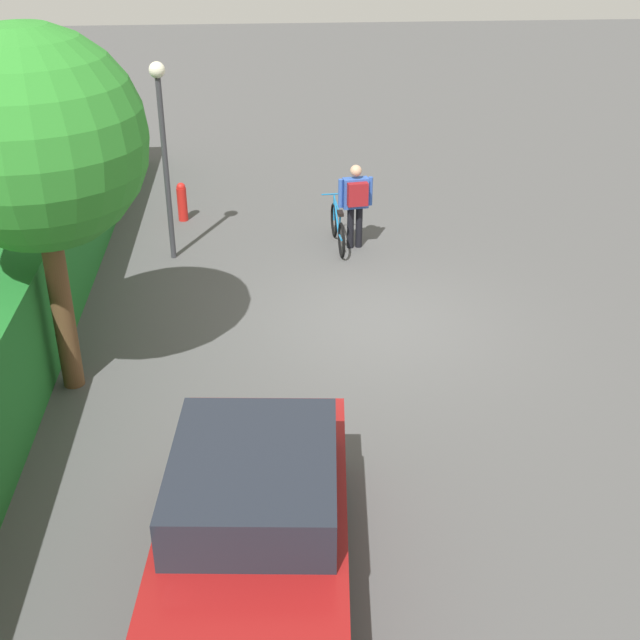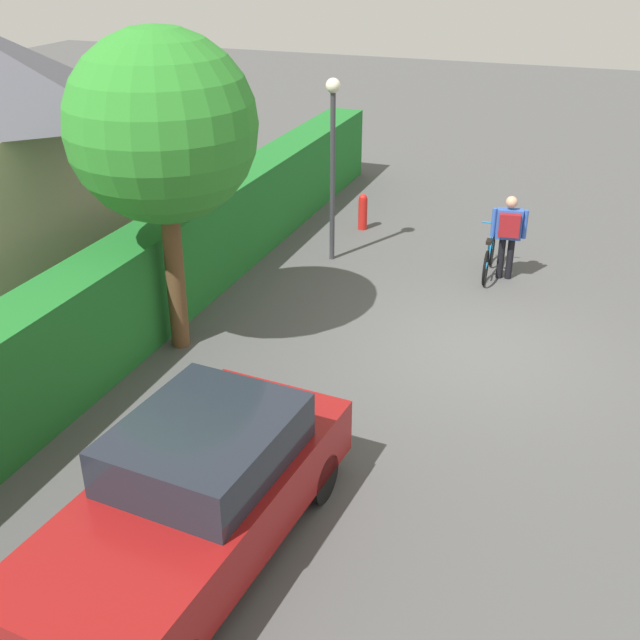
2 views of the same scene
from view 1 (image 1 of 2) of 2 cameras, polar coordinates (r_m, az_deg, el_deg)
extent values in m
plane|color=#4C4C4C|center=(13.48, 4.02, -0.18)|extent=(60.00, 60.00, 0.00)
cube|color=#1E6E28|center=(13.42, -18.77, 2.28)|extent=(17.91, 0.90, 1.73)
cube|color=maroon|center=(8.34, -4.59, -15.60)|extent=(4.48, 2.16, 0.68)
cube|color=#1E232D|center=(8.22, -4.54, -10.69)|extent=(2.09, 1.75, 0.54)
cylinder|color=black|center=(9.76, -8.65, -10.86)|extent=(0.62, 0.23, 0.61)
cylinder|color=black|center=(9.65, 1.11, -11.03)|extent=(0.62, 0.23, 0.61)
torus|color=black|center=(16.60, 0.96, 6.83)|extent=(0.67, 0.08, 0.67)
torus|color=black|center=(15.66, 1.48, 5.46)|extent=(0.67, 0.08, 0.67)
cylinder|color=#1972B2|center=(16.22, 1.12, 7.23)|extent=(0.66, 0.07, 0.55)
cylinder|color=#1972B2|center=(15.84, 1.34, 6.55)|extent=(0.24, 0.05, 0.47)
cylinder|color=#1972B2|center=(16.03, 1.20, 7.72)|extent=(0.80, 0.07, 0.09)
cylinder|color=#1972B2|center=(15.84, 1.38, 5.70)|extent=(0.39, 0.05, 0.05)
cylinder|color=#1972B2|center=(16.51, 0.97, 7.65)|extent=(0.04, 0.04, 0.51)
cube|color=black|center=(15.65, 1.40, 7.28)|extent=(0.22, 0.11, 0.06)
cylinder|color=#1972B2|center=(16.41, 0.98, 8.58)|extent=(0.05, 0.50, 0.03)
cylinder|color=black|center=(16.05, 2.09, 6.30)|extent=(0.13, 0.13, 0.81)
cylinder|color=black|center=(16.09, 2.67, 6.35)|extent=(0.13, 0.13, 0.81)
cube|color=#3359B2|center=(15.82, 2.43, 8.65)|extent=(0.27, 0.50, 0.57)
sphere|color=tan|center=(15.68, 2.46, 10.13)|extent=(0.22, 0.22, 0.22)
cylinder|color=#3359B2|center=(15.75, 1.41, 8.63)|extent=(0.09, 0.09, 0.55)
cylinder|color=#3359B2|center=(15.89, 3.44, 8.77)|extent=(0.09, 0.09, 0.55)
cube|color=maroon|center=(15.67, 2.58, 8.56)|extent=(0.21, 0.40, 0.44)
cylinder|color=#38383D|center=(15.41, -10.44, 9.90)|extent=(0.10, 0.10, 3.33)
sphere|color=#F2EDCC|center=(14.96, -11.05, 16.39)|extent=(0.28, 0.28, 0.28)
cylinder|color=brown|center=(11.74, -17.26, 1.37)|extent=(0.29, 0.29, 2.69)
sphere|color=#2E862B|center=(10.98, -18.90, 11.57)|extent=(2.78, 2.78, 2.78)
cylinder|color=red|center=(17.62, -9.37, 7.80)|extent=(0.20, 0.20, 0.70)
sphere|color=red|center=(17.50, -9.46, 8.93)|extent=(0.18, 0.18, 0.18)
camera|label=2|loc=(3.36, 75.98, 0.93)|focal=44.06mm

